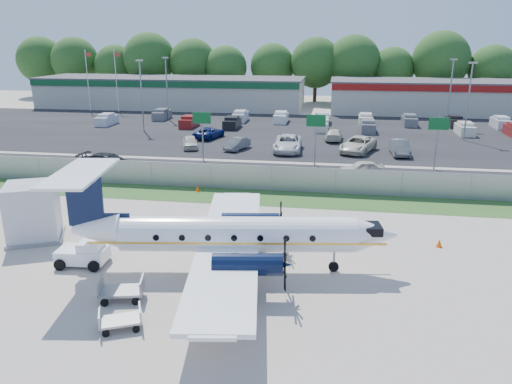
# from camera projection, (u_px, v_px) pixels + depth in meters

# --- Properties ---
(ground) EXTENTS (170.00, 170.00, 0.00)m
(ground) POSITION_uv_depth(u_px,v_px,m) (238.00, 266.00, 26.60)
(ground) COLOR #B8AB9C
(ground) RESTS_ON ground
(grass_verge) EXTENTS (170.00, 4.00, 0.02)m
(grass_verge) POSITION_uv_depth(u_px,v_px,m) (268.00, 198.00, 37.93)
(grass_verge) COLOR #2D561E
(grass_verge) RESTS_ON ground
(access_road) EXTENTS (170.00, 8.00, 0.02)m
(access_road) POSITION_uv_depth(u_px,v_px,m) (279.00, 174.00, 44.53)
(access_road) COLOR black
(access_road) RESTS_ON ground
(parking_lot) EXTENTS (170.00, 32.00, 0.02)m
(parking_lot) POSITION_uv_depth(u_px,v_px,m) (297.00, 133.00, 64.36)
(parking_lot) COLOR black
(parking_lot) RESTS_ON ground
(perimeter_fence) EXTENTS (120.00, 0.06, 1.99)m
(perimeter_fence) POSITION_uv_depth(u_px,v_px,m) (272.00, 178.00, 39.52)
(perimeter_fence) COLOR gray
(perimeter_fence) RESTS_ON ground
(building_west) EXTENTS (46.40, 12.40, 5.24)m
(building_west) POSITION_uv_depth(u_px,v_px,m) (172.00, 92.00, 87.94)
(building_west) COLOR #B8B7A6
(building_west) RESTS_ON ground
(building_east) EXTENTS (44.40, 12.40, 5.24)m
(building_east) POSITION_uv_depth(u_px,v_px,m) (469.00, 97.00, 80.45)
(building_east) COLOR #B8B7A6
(building_east) RESTS_ON ground
(sign_left) EXTENTS (1.80, 0.26, 5.00)m
(sign_left) POSITION_uv_depth(u_px,v_px,m) (202.00, 125.00, 48.37)
(sign_left) COLOR gray
(sign_left) RESTS_ON ground
(sign_mid) EXTENTS (1.80, 0.26, 5.00)m
(sign_mid) POSITION_uv_depth(u_px,v_px,m) (316.00, 128.00, 46.72)
(sign_mid) COLOR gray
(sign_mid) RESTS_ON ground
(sign_right) EXTENTS (1.80, 0.26, 5.00)m
(sign_right) POSITION_uv_depth(u_px,v_px,m) (438.00, 131.00, 45.07)
(sign_right) COLOR gray
(sign_right) RESTS_ON ground
(flagpole_west) EXTENTS (1.06, 0.12, 10.00)m
(flagpole_west) POSITION_uv_depth(u_px,v_px,m) (88.00, 77.00, 82.26)
(flagpole_west) COLOR white
(flagpole_west) RESTS_ON ground
(flagpole_east) EXTENTS (1.06, 0.12, 10.00)m
(flagpole_east) POSITION_uv_depth(u_px,v_px,m) (116.00, 77.00, 81.51)
(flagpole_east) COLOR white
(flagpole_east) RESTS_ON ground
(light_pole_nw) EXTENTS (0.90, 0.35, 9.09)m
(light_pole_nw) POSITION_uv_depth(u_px,v_px,m) (141.00, 91.00, 63.94)
(light_pole_nw) COLOR gray
(light_pole_nw) RESTS_ON ground
(light_pole_ne) EXTENTS (0.90, 0.35, 9.09)m
(light_pole_ne) POSITION_uv_depth(u_px,v_px,m) (469.00, 96.00, 57.94)
(light_pole_ne) COLOR gray
(light_pole_ne) RESTS_ON ground
(light_pole_sw) EXTENTS (0.90, 0.35, 9.09)m
(light_pole_sw) POSITION_uv_depth(u_px,v_px,m) (167.00, 84.00, 73.38)
(light_pole_sw) COLOR gray
(light_pole_sw) RESTS_ON ground
(light_pole_se) EXTENTS (0.90, 0.35, 9.09)m
(light_pole_se) POSITION_uv_depth(u_px,v_px,m) (451.00, 88.00, 67.38)
(light_pole_se) COLOR gray
(light_pole_se) RESTS_ON ground
(tree_line) EXTENTS (112.00, 6.00, 14.00)m
(tree_line) POSITION_uv_depth(u_px,v_px,m) (311.00, 102.00, 96.47)
(tree_line) COLOR #224E17
(tree_line) RESTS_ON ground
(aircraft) EXTENTS (17.36, 17.05, 5.31)m
(aircraft) POSITION_uv_depth(u_px,v_px,m) (230.00, 234.00, 25.43)
(aircraft) COLOR white
(aircraft) RESTS_ON ground
(pushback_tug) EXTENTS (2.64, 1.97, 1.37)m
(pushback_tug) POSITION_uv_depth(u_px,v_px,m) (85.00, 253.00, 26.57)
(pushback_tug) COLOR white
(pushback_tug) RESTS_ON ground
(baggage_cart_near) EXTENTS (1.98, 1.64, 0.90)m
(baggage_cart_near) POSITION_uv_depth(u_px,v_px,m) (120.00, 320.00, 20.71)
(baggage_cart_near) COLOR gray
(baggage_cart_near) RESTS_ON ground
(baggage_cart_far) EXTENTS (2.21, 1.62, 1.04)m
(baggage_cart_far) POSITION_uv_depth(u_px,v_px,m) (122.00, 290.00, 23.00)
(baggage_cart_far) COLOR gray
(baggage_cart_far) RESTS_ON ground
(service_container) EXTENTS (4.06, 4.06, 3.41)m
(service_container) POSITION_uv_depth(u_px,v_px,m) (33.00, 214.00, 29.81)
(service_container) COLOR silver
(service_container) RESTS_ON ground
(cone_nose) EXTENTS (0.35, 0.35, 0.50)m
(cone_nose) POSITION_uv_depth(u_px,v_px,m) (439.00, 243.00, 28.95)
(cone_nose) COLOR #F65807
(cone_nose) RESTS_ON ground
(cone_port_wing) EXTENTS (0.42, 0.42, 0.59)m
(cone_port_wing) POSITION_uv_depth(u_px,v_px,m) (211.00, 294.00, 23.10)
(cone_port_wing) COLOR #F65807
(cone_port_wing) RESTS_ON ground
(cone_starboard_wing) EXTENTS (0.40, 0.40, 0.56)m
(cone_starboard_wing) POSITION_uv_depth(u_px,v_px,m) (198.00, 188.00, 39.50)
(cone_starboard_wing) COLOR #F65807
(cone_starboard_wing) RESTS_ON ground
(road_car_west) EXTENTS (5.88, 2.95, 1.64)m
(road_car_west) POSITION_uv_depth(u_px,v_px,m) (110.00, 172.00, 45.50)
(road_car_west) COLOR black
(road_car_west) RESTS_ON ground
(road_car_mid) EXTENTS (4.20, 2.55, 1.34)m
(road_car_mid) POSITION_uv_depth(u_px,v_px,m) (361.00, 176.00, 44.18)
(road_car_mid) COLOR beige
(road_car_mid) RESTS_ON ground
(parked_car_a) EXTENTS (2.80, 4.31, 1.37)m
(parked_car_a) POSITION_uv_depth(u_px,v_px,m) (190.00, 148.00, 55.26)
(parked_car_a) COLOR beige
(parked_car_a) RESTS_ON ground
(parked_car_b) EXTENTS (2.52, 4.15, 1.29)m
(parked_car_b) POSITION_uv_depth(u_px,v_px,m) (237.00, 150.00, 54.54)
(parked_car_b) COLOR #595B5E
(parked_car_b) RESTS_ON ground
(parked_car_c) EXTENTS (3.02, 6.27, 1.72)m
(parked_car_c) POSITION_uv_depth(u_px,v_px,m) (288.00, 151.00, 53.80)
(parked_car_c) COLOR silver
(parked_car_c) RESTS_ON ground
(parked_car_d) EXTENTS (4.58, 6.53, 1.65)m
(parked_car_d) POSITION_uv_depth(u_px,v_px,m) (358.00, 152.00, 53.36)
(parked_car_d) COLOR beige
(parked_car_d) RESTS_ON ground
(parked_car_e) EXTENTS (1.86, 4.84, 1.57)m
(parked_car_e) POSITION_uv_depth(u_px,v_px,m) (399.00, 155.00, 52.14)
(parked_car_e) COLOR #595B5E
(parked_car_e) RESTS_ON ground
(parked_car_f) EXTENTS (3.45, 5.32, 1.36)m
(parked_car_f) POSITION_uv_depth(u_px,v_px,m) (209.00, 138.00, 60.85)
(parked_car_f) COLOR navy
(parked_car_f) RESTS_ON ground
(parked_car_g) EXTENTS (2.08, 4.77, 1.36)m
(parked_car_g) POSITION_uv_depth(u_px,v_px,m) (334.00, 140.00, 59.63)
(parked_car_g) COLOR beige
(parked_car_g) RESTS_ON ground
(far_parking_rows) EXTENTS (56.00, 10.00, 1.60)m
(far_parking_rows) POSITION_uv_depth(u_px,v_px,m) (300.00, 126.00, 69.09)
(far_parking_rows) COLOR gray
(far_parking_rows) RESTS_ON ground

